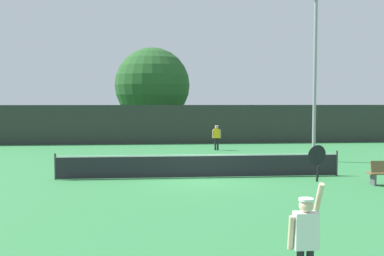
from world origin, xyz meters
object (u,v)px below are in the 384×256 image
tennis_ball (134,173)px  light_pole (315,65)px  large_tree (152,85)px  player_receiving (217,135)px  player_serving (306,232)px  parked_car_near (193,129)px

tennis_ball → light_pole: bearing=18.9°
large_tree → tennis_ball: bearing=-92.3°
player_receiving → light_pole: size_ratio=0.18×
player_serving → large_tree: 32.14m
player_serving → light_pole: light_pole is taller
large_tree → parked_car_near: large_tree is taller
player_serving → light_pole: (6.03, 15.80, 4.03)m
player_receiving → parked_car_near: (-0.58, 10.41, -0.21)m
tennis_ball → parked_car_near: 19.84m
light_pole → large_tree: 18.20m
tennis_ball → large_tree: 19.79m
large_tree → player_serving: bearing=-85.4°
player_serving → tennis_ball: bearing=104.8°
light_pole → large_tree: bearing=118.1°
player_receiving → light_pole: 8.30m
player_receiving → light_pole: light_pole is taller
player_serving → player_receiving: (1.64, 21.52, -0.09)m
player_serving → light_pole: bearing=69.1°
player_serving → large_tree: bearing=94.6°
player_serving → parked_car_near: 31.95m
light_pole → parked_car_near: bearing=107.1°
player_serving → large_tree: (-2.55, 31.85, 3.52)m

